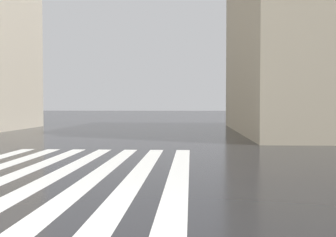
{
  "coord_description": "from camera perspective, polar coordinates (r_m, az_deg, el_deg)",
  "views": [
    {
      "loc": [
        -5.03,
        -1.77,
        1.73
      ],
      "look_at": [
        8.94,
        -0.98,
        1.26
      ],
      "focal_mm": 43.89,
      "sensor_mm": 36.0,
      "label": 1
    }
  ],
  "objects": [
    {
      "name": "zebra_crossing",
      "position": [
        9.77,
        -16.75,
        -8.33
      ],
      "size": [
        13.0,
        6.5,
        0.01
      ],
      "color": "silver",
      "rests_on": "ground_plane"
    }
  ]
}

